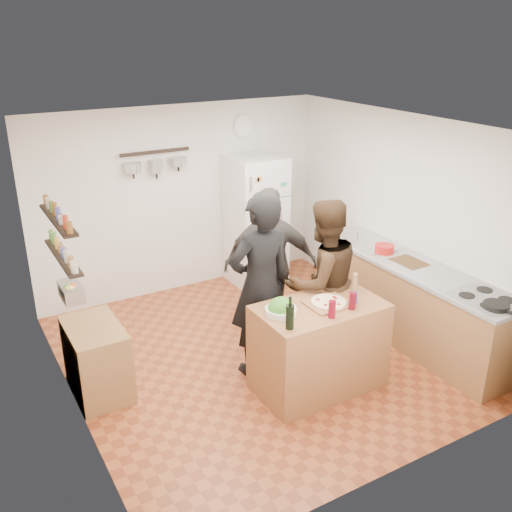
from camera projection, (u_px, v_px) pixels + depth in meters
room_shell at (243, 239)px, 6.21m from camera, size 4.20×4.20×4.20m
prep_island at (319, 347)px, 5.65m from camera, size 1.25×0.72×0.91m
pizza_board at (329, 304)px, 5.49m from camera, size 0.42×0.34×0.02m
pizza at (329, 302)px, 5.49m from camera, size 0.34×0.34×0.02m
salad_bowl at (281, 311)px, 5.31m from camera, size 0.30×0.30×0.06m
wine_bottle at (290, 317)px, 5.03m from camera, size 0.08×0.08×0.23m
wine_glass_near at (332, 309)px, 5.23m from camera, size 0.07×0.07×0.17m
wine_glass_far at (352, 301)px, 5.39m from camera, size 0.07×0.07×0.17m
pepper_mill at (355, 285)px, 5.69m from camera, size 0.06×0.06×0.18m
salt_canister at (353, 298)px, 5.50m from camera, size 0.07×0.07×0.12m
person_left at (260, 285)px, 5.75m from camera, size 0.72×0.49×1.95m
person_center at (322, 282)px, 5.98m from camera, size 0.89×0.70×1.81m
person_back at (271, 265)px, 6.43m from camera, size 1.14×0.87×1.79m
counter_run at (412, 303)px, 6.55m from camera, size 0.63×2.63×0.90m
stove_top at (486, 299)px, 5.61m from camera, size 0.60×0.62×0.02m
skillet at (496, 306)px, 5.40m from camera, size 0.24×0.24×0.05m
sink at (367, 242)px, 7.05m from camera, size 0.50×0.80×0.03m
cutting_board at (409, 263)px, 6.46m from camera, size 0.30×0.40×0.02m
red_bowl at (384, 249)px, 6.71m from camera, size 0.22×0.22×0.09m
fridge at (256, 221)px, 7.87m from camera, size 0.70×0.68×1.80m
wall_clock at (243, 126)px, 7.67m from camera, size 0.30×0.03×0.30m
spice_shelf_lower at (63, 257)px, 5.07m from camera, size 0.12×1.00×0.02m
spice_shelf_upper at (58, 219)px, 4.94m from camera, size 0.12×1.00×0.02m
produce_basket at (71, 292)px, 5.22m from camera, size 0.18×0.35×0.14m
side_table at (97, 359)px, 5.60m from camera, size 0.50×0.80×0.73m
pot_rack at (155, 152)px, 7.08m from camera, size 0.90×0.04×0.04m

